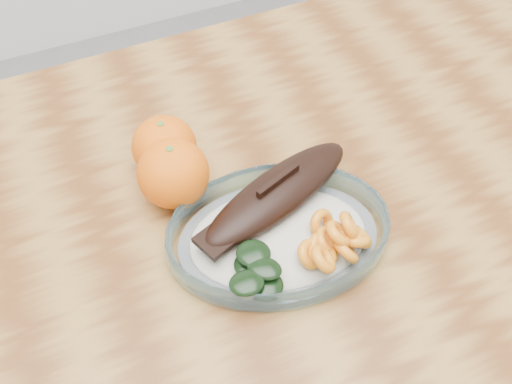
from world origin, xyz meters
TOP-DOWN VIEW (x-y plane):
  - dining_table at (0.00, 0.00)m, footprint 1.20×0.80m
  - plated_meal at (0.07, 0.00)m, footprint 0.52×0.52m
  - orange_left at (-0.01, 0.11)m, footprint 0.08×0.08m
  - orange_right at (-0.01, 0.15)m, footprint 0.08×0.08m

SIDE VIEW (x-z plane):
  - dining_table at x=0.00m, z-range 0.28..1.03m
  - plated_meal at x=0.07m, z-range 0.73..0.81m
  - orange_right at x=-0.01m, z-range 0.75..0.83m
  - orange_left at x=-0.01m, z-range 0.75..0.83m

